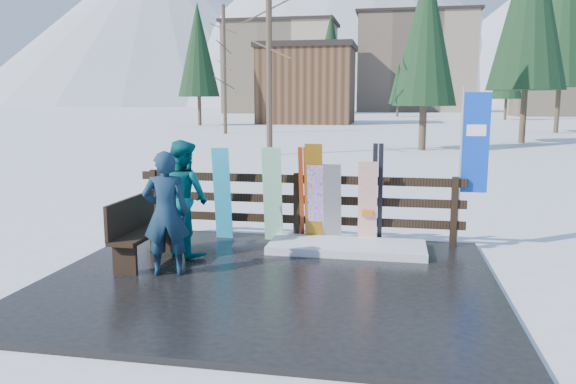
% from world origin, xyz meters
% --- Properties ---
extents(ground, '(700.00, 700.00, 0.00)m').
position_xyz_m(ground, '(0.00, 0.00, 0.00)').
color(ground, white).
rests_on(ground, ground).
extents(deck, '(6.00, 5.00, 0.08)m').
position_xyz_m(deck, '(0.00, 0.00, 0.04)').
color(deck, black).
rests_on(deck, ground).
extents(fence, '(5.60, 0.10, 1.15)m').
position_xyz_m(fence, '(0.00, 2.20, 0.74)').
color(fence, black).
rests_on(fence, deck).
extents(snow_patch, '(2.47, 1.00, 0.12)m').
position_xyz_m(snow_patch, '(0.92, 1.60, 0.14)').
color(snow_patch, white).
rests_on(snow_patch, deck).
extents(bench, '(0.40, 1.50, 0.97)m').
position_xyz_m(bench, '(-2.04, 0.38, 0.60)').
color(bench, black).
rests_on(bench, deck).
extents(snowboard_0, '(0.29, 0.23, 1.59)m').
position_xyz_m(snowboard_0, '(-1.25, 1.98, 0.87)').
color(snowboard_0, '#27A3D3').
rests_on(snowboard_0, deck).
extents(snowboard_1, '(0.32, 0.26, 1.61)m').
position_xyz_m(snowboard_1, '(-0.38, 1.98, 0.89)').
color(snowboard_1, white).
rests_on(snowboard_1, deck).
extents(snowboard_2, '(0.29, 0.25, 1.68)m').
position_xyz_m(snowboard_2, '(0.33, 1.98, 0.92)').
color(snowboard_2, orange).
rests_on(snowboard_2, deck).
extents(snowboard_3, '(0.26, 0.31, 1.33)m').
position_xyz_m(snowboard_3, '(0.36, 1.98, 0.75)').
color(snowboard_3, white).
rests_on(snowboard_3, deck).
extents(snowboard_4, '(0.30, 0.32, 1.36)m').
position_xyz_m(snowboard_4, '(0.63, 1.98, 0.76)').
color(snowboard_4, black).
rests_on(snowboard_4, deck).
extents(snowboard_5, '(0.31, 0.27, 1.41)m').
position_xyz_m(snowboard_5, '(1.21, 1.98, 0.78)').
color(snowboard_5, white).
rests_on(snowboard_5, deck).
extents(ski_pair_a, '(0.16, 0.32, 1.62)m').
position_xyz_m(ski_pair_a, '(0.15, 2.05, 0.89)').
color(ski_pair_a, maroon).
rests_on(ski_pair_a, deck).
extents(ski_pair_b, '(0.17, 0.33, 1.70)m').
position_xyz_m(ski_pair_b, '(1.37, 2.05, 0.93)').
color(ski_pair_b, black).
rests_on(ski_pair_b, deck).
extents(rental_flag, '(0.45, 0.04, 2.60)m').
position_xyz_m(rental_flag, '(2.84, 2.25, 1.69)').
color(rental_flag, silver).
rests_on(rental_flag, deck).
extents(person_front, '(0.71, 0.57, 1.71)m').
position_xyz_m(person_front, '(-1.41, -0.09, 0.93)').
color(person_front, '#183C4F').
rests_on(person_front, deck).
extents(person_back, '(1.09, 1.03, 1.78)m').
position_xyz_m(person_back, '(-1.54, 0.92, 0.97)').
color(person_back, '#085C65').
rests_on(person_back, deck).
extents(resort_buildings, '(73.00, 87.60, 22.60)m').
position_xyz_m(resort_buildings, '(1.03, 115.41, 9.81)').
color(resort_buildings, tan).
rests_on(resort_buildings, ground).
extents(trees, '(42.23, 68.60, 14.19)m').
position_xyz_m(trees, '(4.04, 47.40, 6.03)').
color(trees, '#382B1E').
rests_on(trees, ground).
extents(mountains, '(520.00, 260.00, 120.00)m').
position_xyz_m(mountains, '(-10.50, 328.41, 50.20)').
color(mountains, white).
rests_on(mountains, ground).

